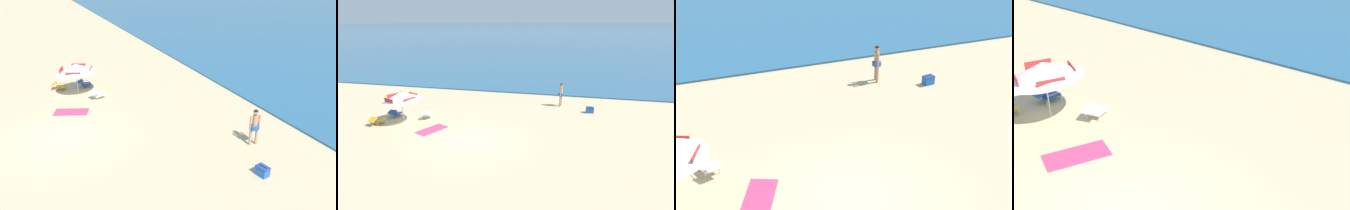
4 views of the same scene
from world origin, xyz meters
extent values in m
plane|color=tan|center=(0.00, 0.00, 0.00)|extent=(800.00, 800.00, 0.00)
cube|color=red|center=(-4.85, 2.57, 1.51)|extent=(0.80, 0.36, 0.30)
cube|color=red|center=(-4.39, 1.45, 1.51)|extent=(0.36, 0.80, 0.30)
cube|color=white|center=(-4.02, 2.73, 0.20)|extent=(0.69, 0.74, 0.04)
cube|color=white|center=(-3.90, 2.41, 0.42)|extent=(0.60, 0.56, 0.13)
cylinder|color=silver|center=(-4.35, 2.92, 0.09)|extent=(0.03, 0.03, 0.18)
cylinder|color=silver|center=(-3.88, 3.08, 0.09)|extent=(0.03, 0.03, 0.18)
cylinder|color=silver|center=(-4.16, 2.38, 0.09)|extent=(0.03, 0.03, 0.18)
cylinder|color=silver|center=(-3.69, 2.55, 0.09)|extent=(0.03, 0.03, 0.18)
cylinder|color=silver|center=(-4.28, 2.64, 0.32)|extent=(0.20, 0.52, 0.02)
cylinder|color=silver|center=(-3.76, 2.83, 0.32)|extent=(0.20, 0.52, 0.02)
cylinder|color=tan|center=(4.19, 7.37, 0.42)|extent=(0.12, 0.12, 0.84)
cylinder|color=tan|center=(4.24, 7.67, 0.42)|extent=(0.12, 0.12, 0.84)
cylinder|color=#1E51A3|center=(4.21, 7.52, 0.86)|extent=(0.42, 0.42, 0.17)
cylinder|color=tan|center=(4.21, 7.52, 1.13)|extent=(0.23, 0.23, 0.59)
cylinder|color=tan|center=(4.17, 7.31, 1.12)|extent=(0.09, 0.09, 0.63)
cylinder|color=tan|center=(4.25, 7.73, 1.12)|extent=(0.09, 0.09, 0.63)
sphere|color=tan|center=(4.21, 7.52, 1.58)|extent=(0.23, 0.23, 0.23)
sphere|color=black|center=(4.21, 7.52, 1.61)|extent=(0.21, 0.21, 0.21)
cube|color=#1E56A8|center=(6.27, 6.35, 0.16)|extent=(0.53, 0.41, 0.32)
cube|color=navy|center=(6.27, 6.35, 0.36)|extent=(0.55, 0.43, 0.08)
cylinder|color=black|center=(6.27, 6.35, 0.42)|extent=(0.34, 0.08, 0.02)
cube|color=#DB3866|center=(-2.75, 0.86, 0.01)|extent=(1.54, 2.01, 0.01)
camera|label=1|loc=(14.72, -1.73, 7.92)|focal=36.99mm
camera|label=2|loc=(5.09, -12.87, 6.08)|focal=30.06mm
camera|label=3|loc=(-4.95, -11.93, 9.52)|focal=54.50mm
camera|label=4|loc=(5.86, -5.15, 6.80)|focal=46.30mm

